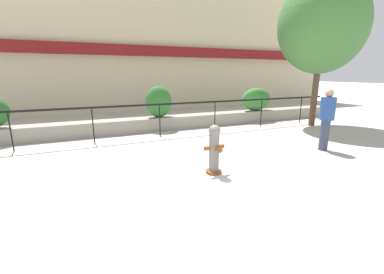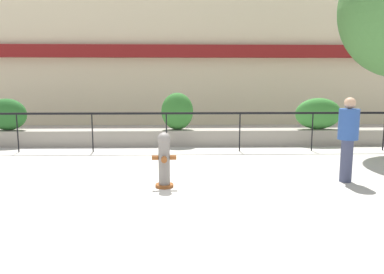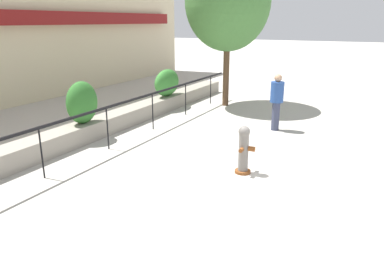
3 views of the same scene
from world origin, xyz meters
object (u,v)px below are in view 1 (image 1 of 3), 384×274
fire_hydrant (214,149)px  pedestrian (327,116)px  hedge_bush_1 (159,102)px  hedge_bush_2 (256,99)px  street_tree (323,25)px

fire_hydrant → pedestrian: bearing=4.7°
pedestrian → hedge_bush_1: bearing=127.9°
fire_hydrant → pedestrian: pedestrian is taller
hedge_bush_1 → fire_hydrant: 4.84m
hedge_bush_2 → street_tree: size_ratio=0.26×
hedge_bush_1 → pedestrian: bearing=-52.1°
hedge_bush_1 → street_tree: 6.96m
hedge_bush_2 → fire_hydrant: 6.76m
hedge_bush_2 → street_tree: bearing=-48.6°
street_tree → pedestrian: bearing=-133.5°
street_tree → pedestrian: 4.78m
street_tree → pedestrian: (-2.59, -2.73, -2.95)m
pedestrian → fire_hydrant: bearing=-175.3°
fire_hydrant → pedestrian: 3.74m
street_tree → pedestrian: street_tree is taller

